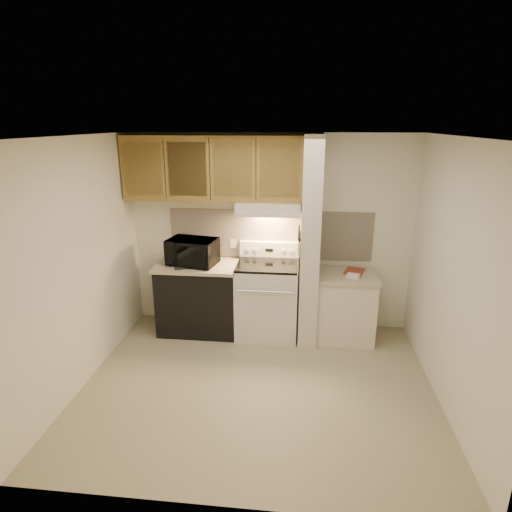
# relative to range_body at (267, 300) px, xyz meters

# --- Properties ---
(floor) EXTENTS (3.60, 3.60, 0.00)m
(floor) POSITION_rel_range_body_xyz_m (0.00, -1.16, -0.46)
(floor) COLOR tan
(floor) RESTS_ON ground
(ceiling) EXTENTS (3.60, 3.60, 0.00)m
(ceiling) POSITION_rel_range_body_xyz_m (0.00, -1.16, 2.04)
(ceiling) COLOR white
(ceiling) RESTS_ON wall_back
(wall_back) EXTENTS (3.60, 2.50, 0.02)m
(wall_back) POSITION_rel_range_body_xyz_m (0.00, 0.34, 0.79)
(wall_back) COLOR white
(wall_back) RESTS_ON floor
(wall_left) EXTENTS (0.02, 3.00, 2.50)m
(wall_left) POSITION_rel_range_body_xyz_m (-1.80, -1.16, 0.79)
(wall_left) COLOR white
(wall_left) RESTS_ON floor
(wall_right) EXTENTS (0.02, 3.00, 2.50)m
(wall_right) POSITION_rel_range_body_xyz_m (1.80, -1.16, 0.79)
(wall_right) COLOR white
(wall_right) RESTS_ON floor
(backsplash) EXTENTS (2.60, 0.02, 0.63)m
(backsplash) POSITION_rel_range_body_xyz_m (0.00, 0.33, 0.78)
(backsplash) COLOR #F1E0C9
(backsplash) RESTS_ON wall_back
(range_body) EXTENTS (0.76, 0.65, 0.92)m
(range_body) POSITION_rel_range_body_xyz_m (0.00, 0.00, 0.00)
(range_body) COLOR silver
(range_body) RESTS_ON floor
(oven_window) EXTENTS (0.50, 0.01, 0.30)m
(oven_window) POSITION_rel_range_body_xyz_m (0.00, -0.32, 0.04)
(oven_window) COLOR black
(oven_window) RESTS_ON range_body
(oven_handle) EXTENTS (0.65, 0.02, 0.02)m
(oven_handle) POSITION_rel_range_body_xyz_m (0.00, -0.35, 0.26)
(oven_handle) COLOR silver
(oven_handle) RESTS_ON range_body
(cooktop) EXTENTS (0.74, 0.64, 0.03)m
(cooktop) POSITION_rel_range_body_xyz_m (0.00, 0.00, 0.48)
(cooktop) COLOR black
(cooktop) RESTS_ON range_body
(range_backguard) EXTENTS (0.76, 0.08, 0.20)m
(range_backguard) POSITION_rel_range_body_xyz_m (0.00, 0.28, 0.59)
(range_backguard) COLOR silver
(range_backguard) RESTS_ON range_body
(range_display) EXTENTS (0.10, 0.01, 0.04)m
(range_display) POSITION_rel_range_body_xyz_m (0.00, 0.24, 0.59)
(range_display) COLOR black
(range_display) RESTS_ON range_backguard
(range_knob_left_outer) EXTENTS (0.05, 0.02, 0.05)m
(range_knob_left_outer) POSITION_rel_range_body_xyz_m (-0.28, 0.24, 0.59)
(range_knob_left_outer) COLOR silver
(range_knob_left_outer) RESTS_ON range_backguard
(range_knob_left_inner) EXTENTS (0.05, 0.02, 0.05)m
(range_knob_left_inner) POSITION_rel_range_body_xyz_m (-0.18, 0.24, 0.59)
(range_knob_left_inner) COLOR silver
(range_knob_left_inner) RESTS_ON range_backguard
(range_knob_right_inner) EXTENTS (0.05, 0.02, 0.05)m
(range_knob_right_inner) POSITION_rel_range_body_xyz_m (0.18, 0.24, 0.59)
(range_knob_right_inner) COLOR silver
(range_knob_right_inner) RESTS_ON range_backguard
(range_knob_right_outer) EXTENTS (0.05, 0.02, 0.05)m
(range_knob_right_outer) POSITION_rel_range_body_xyz_m (0.28, 0.24, 0.59)
(range_knob_right_outer) COLOR silver
(range_knob_right_outer) RESTS_ON range_backguard
(dishwasher_front) EXTENTS (1.00, 0.63, 0.87)m
(dishwasher_front) POSITION_rel_range_body_xyz_m (-0.88, 0.01, -0.03)
(dishwasher_front) COLOR black
(dishwasher_front) RESTS_ON floor
(left_countertop) EXTENTS (1.04, 0.67, 0.04)m
(left_countertop) POSITION_rel_range_body_xyz_m (-0.88, 0.01, 0.43)
(left_countertop) COLOR #BFB392
(left_countertop) RESTS_ON dishwasher_front
(spoon_rest) EXTENTS (0.25, 0.15, 0.02)m
(spoon_rest) POSITION_rel_range_body_xyz_m (-1.00, -0.19, 0.46)
(spoon_rest) COLOR black
(spoon_rest) RESTS_ON left_countertop
(teal_jar) EXTENTS (0.10, 0.10, 0.10)m
(teal_jar) POSITION_rel_range_body_xyz_m (-0.88, 0.02, 0.50)
(teal_jar) COLOR #27585B
(teal_jar) RESTS_ON left_countertop
(outlet) EXTENTS (0.08, 0.01, 0.12)m
(outlet) POSITION_rel_range_body_xyz_m (-0.48, 0.32, 0.64)
(outlet) COLOR beige
(outlet) RESTS_ON backsplash
(microwave) EXTENTS (0.65, 0.50, 0.33)m
(microwave) POSITION_rel_range_body_xyz_m (-0.94, -0.01, 0.61)
(microwave) COLOR black
(microwave) RESTS_ON left_countertop
(partition_pillar) EXTENTS (0.22, 0.70, 2.50)m
(partition_pillar) POSITION_rel_range_body_xyz_m (0.51, -0.01, 0.79)
(partition_pillar) COLOR beige
(partition_pillar) RESTS_ON floor
(pillar_trim) EXTENTS (0.01, 0.70, 0.04)m
(pillar_trim) POSITION_rel_range_body_xyz_m (0.39, -0.01, 0.84)
(pillar_trim) COLOR olive
(pillar_trim) RESTS_ON partition_pillar
(knife_strip) EXTENTS (0.02, 0.42, 0.04)m
(knife_strip) POSITION_rel_range_body_xyz_m (0.39, -0.06, 0.86)
(knife_strip) COLOR black
(knife_strip) RESTS_ON partition_pillar
(knife_blade_a) EXTENTS (0.01, 0.03, 0.16)m
(knife_blade_a) POSITION_rel_range_body_xyz_m (0.38, -0.22, 0.76)
(knife_blade_a) COLOR silver
(knife_blade_a) RESTS_ON knife_strip
(knife_handle_a) EXTENTS (0.02, 0.02, 0.10)m
(knife_handle_a) POSITION_rel_range_body_xyz_m (0.38, -0.23, 0.91)
(knife_handle_a) COLOR black
(knife_handle_a) RESTS_ON knife_strip
(knife_blade_b) EXTENTS (0.01, 0.04, 0.18)m
(knife_blade_b) POSITION_rel_range_body_xyz_m (0.38, -0.15, 0.75)
(knife_blade_b) COLOR silver
(knife_blade_b) RESTS_ON knife_strip
(knife_handle_b) EXTENTS (0.02, 0.02, 0.10)m
(knife_handle_b) POSITION_rel_range_body_xyz_m (0.38, -0.13, 0.91)
(knife_handle_b) COLOR black
(knife_handle_b) RESTS_ON knife_strip
(knife_blade_c) EXTENTS (0.01, 0.04, 0.20)m
(knife_blade_c) POSITION_rel_range_body_xyz_m (0.38, -0.06, 0.74)
(knife_blade_c) COLOR silver
(knife_blade_c) RESTS_ON knife_strip
(knife_handle_c) EXTENTS (0.02, 0.02, 0.10)m
(knife_handle_c) POSITION_rel_range_body_xyz_m (0.38, -0.05, 0.91)
(knife_handle_c) COLOR black
(knife_handle_c) RESTS_ON knife_strip
(knife_blade_d) EXTENTS (0.01, 0.04, 0.16)m
(knife_blade_d) POSITION_rel_range_body_xyz_m (0.38, 0.01, 0.76)
(knife_blade_d) COLOR silver
(knife_blade_d) RESTS_ON knife_strip
(knife_handle_d) EXTENTS (0.02, 0.02, 0.10)m
(knife_handle_d) POSITION_rel_range_body_xyz_m (0.38, 0.01, 0.91)
(knife_handle_d) COLOR black
(knife_handle_d) RESTS_ON knife_strip
(knife_blade_e) EXTENTS (0.01, 0.04, 0.18)m
(knife_blade_e) POSITION_rel_range_body_xyz_m (0.38, 0.10, 0.75)
(knife_blade_e) COLOR silver
(knife_blade_e) RESTS_ON knife_strip
(knife_handle_e) EXTENTS (0.02, 0.02, 0.10)m
(knife_handle_e) POSITION_rel_range_body_xyz_m (0.38, 0.12, 0.91)
(knife_handle_e) COLOR black
(knife_handle_e) RESTS_ON knife_strip
(oven_mitt) EXTENTS (0.03, 0.09, 0.21)m
(oven_mitt) POSITION_rel_range_body_xyz_m (0.38, 0.17, 0.69)
(oven_mitt) COLOR slate
(oven_mitt) RESTS_ON partition_pillar
(right_cab_base) EXTENTS (0.70, 0.60, 0.81)m
(right_cab_base) POSITION_rel_range_body_xyz_m (0.97, -0.01, -0.06)
(right_cab_base) COLOR beige
(right_cab_base) RESTS_ON floor
(right_countertop) EXTENTS (0.74, 0.64, 0.04)m
(right_countertop) POSITION_rel_range_body_xyz_m (0.97, -0.01, 0.37)
(right_countertop) COLOR #BFB392
(right_countertop) RESTS_ON right_cab_base
(red_folder) EXTENTS (0.30, 0.35, 0.01)m
(red_folder) POSITION_rel_range_body_xyz_m (1.07, 0.09, 0.40)
(red_folder) COLOR #953920
(red_folder) RESTS_ON right_countertop
(white_box) EXTENTS (0.17, 0.14, 0.04)m
(white_box) POSITION_rel_range_body_xyz_m (1.03, -0.11, 0.41)
(white_box) COLOR white
(white_box) RESTS_ON right_countertop
(range_hood) EXTENTS (0.78, 0.44, 0.15)m
(range_hood) POSITION_rel_range_body_xyz_m (0.00, 0.12, 1.17)
(range_hood) COLOR beige
(range_hood) RESTS_ON upper_cabinets
(hood_lip) EXTENTS (0.78, 0.04, 0.06)m
(hood_lip) POSITION_rel_range_body_xyz_m (0.00, -0.08, 1.12)
(hood_lip) COLOR beige
(hood_lip) RESTS_ON range_hood
(upper_cabinets) EXTENTS (2.18, 0.33, 0.77)m
(upper_cabinets) POSITION_rel_range_body_xyz_m (-0.69, 0.17, 1.62)
(upper_cabinets) COLOR olive
(upper_cabinets) RESTS_ON wall_back
(cab_door_a) EXTENTS (0.46, 0.01, 0.63)m
(cab_door_a) POSITION_rel_range_body_xyz_m (-1.51, 0.01, 1.62)
(cab_door_a) COLOR olive
(cab_door_a) RESTS_ON upper_cabinets
(cab_gap_a) EXTENTS (0.01, 0.01, 0.73)m
(cab_gap_a) POSITION_rel_range_body_xyz_m (-1.23, 0.01, 1.62)
(cab_gap_a) COLOR black
(cab_gap_a) RESTS_ON upper_cabinets
(cab_door_b) EXTENTS (0.46, 0.01, 0.63)m
(cab_door_b) POSITION_rel_range_body_xyz_m (-0.96, 0.01, 1.62)
(cab_door_b) COLOR olive
(cab_door_b) RESTS_ON upper_cabinets
(cab_gap_b) EXTENTS (0.01, 0.01, 0.73)m
(cab_gap_b) POSITION_rel_range_body_xyz_m (-0.69, 0.01, 1.62)
(cab_gap_b) COLOR black
(cab_gap_b) RESTS_ON upper_cabinets
(cab_door_c) EXTENTS (0.46, 0.01, 0.63)m
(cab_door_c) POSITION_rel_range_body_xyz_m (-0.42, 0.01, 1.62)
(cab_door_c) COLOR olive
(cab_door_c) RESTS_ON upper_cabinets
(cab_gap_c) EXTENTS (0.01, 0.01, 0.73)m
(cab_gap_c) POSITION_rel_range_body_xyz_m (-0.14, 0.01, 1.62)
(cab_gap_c) COLOR black
(cab_gap_c) RESTS_ON upper_cabinets
(cab_door_d) EXTENTS (0.46, 0.01, 0.63)m
(cab_door_d) POSITION_rel_range_body_xyz_m (0.13, 0.01, 1.62)
(cab_door_d) COLOR olive
(cab_door_d) RESTS_ON upper_cabinets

